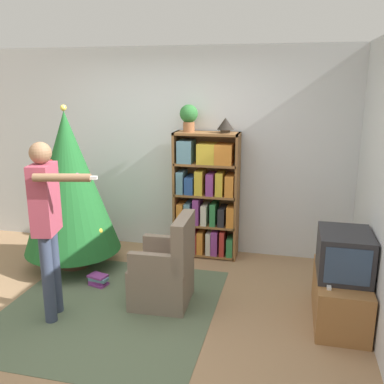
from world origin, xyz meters
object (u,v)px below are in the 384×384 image
(bookshelf, at_px, (206,197))
(christmas_tree, at_px, (69,183))
(armchair, at_px, (165,273))
(potted_plant, at_px, (189,116))
(standing_person, at_px, (47,217))
(television, at_px, (344,254))
(table_lamp, at_px, (225,124))

(bookshelf, bearing_deg, christmas_tree, -154.36)
(armchair, bearing_deg, bookshelf, 171.93)
(armchair, bearing_deg, potted_plant, -178.59)
(potted_plant, bearing_deg, standing_person, -115.75)
(potted_plant, bearing_deg, television, -35.57)
(standing_person, relative_size, potted_plant, 5.09)
(bookshelf, height_order, potted_plant, potted_plant)
(christmas_tree, distance_m, potted_plant, 1.62)
(standing_person, bearing_deg, television, 89.94)
(armchair, xyz_separation_m, potted_plant, (-0.08, 1.31, 1.45))
(television, bearing_deg, table_lamp, 136.15)
(christmas_tree, distance_m, armchair, 1.63)
(bookshelf, bearing_deg, armchair, -96.00)
(christmas_tree, bearing_deg, table_lamp, 22.77)
(christmas_tree, xyz_separation_m, standing_person, (0.39, -1.09, -0.04))
(christmas_tree, relative_size, armchair, 2.10)
(armchair, xyz_separation_m, standing_person, (-0.95, -0.49, 0.67))
(bookshelf, height_order, table_lamp, table_lamp)
(potted_plant, bearing_deg, christmas_tree, -150.33)
(christmas_tree, height_order, potted_plant, christmas_tree)
(television, bearing_deg, standing_person, -168.11)
(television, height_order, standing_person, standing_person)
(bookshelf, relative_size, table_lamp, 7.90)
(bookshelf, height_order, christmas_tree, christmas_tree)
(armchair, distance_m, potted_plant, 1.96)
(potted_plant, height_order, table_lamp, potted_plant)
(christmas_tree, bearing_deg, armchair, -24.06)
(potted_plant, bearing_deg, bookshelf, -2.24)
(standing_person, height_order, potted_plant, potted_plant)
(television, height_order, armchair, armchair)
(bookshelf, bearing_deg, television, -39.03)
(television, distance_m, standing_person, 2.71)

